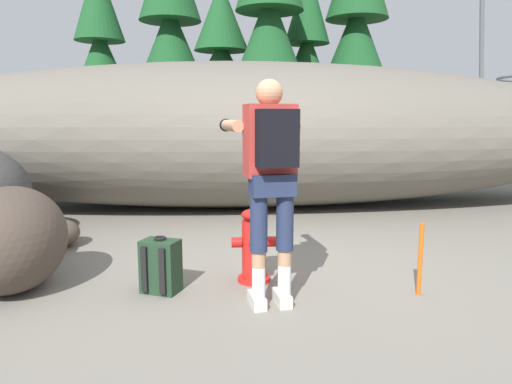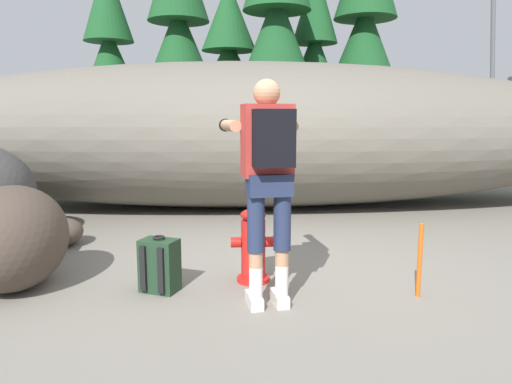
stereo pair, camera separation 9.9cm
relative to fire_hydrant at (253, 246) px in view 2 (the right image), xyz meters
name	(u,v)px [view 2 (the right image)]	position (x,y,z in m)	size (l,w,h in m)	color
ground_plane	(278,284)	(0.22, -0.04, -0.34)	(56.00, 56.00, 0.04)	slate
dirt_embankment	(254,135)	(0.22, 3.65, 0.83)	(12.50, 3.20, 2.30)	#666056
fire_hydrant	(253,246)	(0.00, 0.00, 0.00)	(0.39, 0.34, 0.70)	red
utility_worker	(267,164)	(0.08, -0.52, 0.77)	(0.61, 1.02, 1.71)	beige
spare_backpack	(160,266)	(-0.78, -0.18, -0.10)	(0.35, 0.35, 0.47)	#1E3823
boulder_small	(13,238)	(-2.01, -0.06, 0.12)	(1.06, 0.85, 0.88)	#453A31
boulder_outlier	(62,232)	(-2.08, 1.28, -0.16)	(0.53, 0.45, 0.31)	#4A3E35
pine_tree_far_left	(110,56)	(-3.68, 10.58, 2.93)	(2.24, 2.24, 5.96)	#47331E
pine_tree_left	(179,39)	(-1.59, 10.25, 3.38)	(2.74, 2.74, 6.93)	#47331E
pine_tree_center	(229,63)	(-0.15, 9.17, 2.58)	(2.28, 2.28, 5.04)	#47331E
pine_tree_right	(277,30)	(1.04, 8.14, 3.26)	(2.62, 2.62, 6.77)	#47331E
pine_tree_far_right	(314,57)	(2.21, 9.31, 2.77)	(1.93, 1.93, 5.53)	#47331E
pine_tree_ridge_end	(364,37)	(3.56, 9.18, 3.31)	(2.64, 2.64, 6.85)	#47331E
survey_stake	(420,260)	(1.31, -0.43, -0.02)	(0.04, 0.04, 0.60)	#E55914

